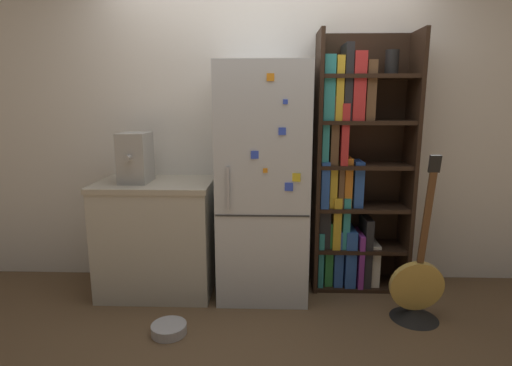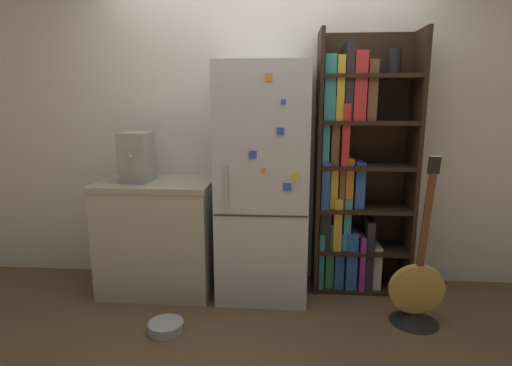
% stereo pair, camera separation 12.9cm
% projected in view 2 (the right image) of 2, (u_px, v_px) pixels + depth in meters
% --- Properties ---
extents(ground_plane, '(16.00, 16.00, 0.00)m').
position_uv_depth(ground_plane, '(261.00, 299.00, 3.09)').
color(ground_plane, brown).
extents(wall_back, '(8.00, 0.05, 2.60)m').
position_uv_depth(wall_back, '(265.00, 127.00, 3.30)').
color(wall_back, white).
rests_on(wall_back, ground_plane).
extents(refrigerator, '(0.68, 0.62, 1.78)m').
position_uv_depth(refrigerator, '(263.00, 183.00, 3.06)').
color(refrigerator, silver).
rests_on(refrigerator, ground_plane).
extents(bookshelf, '(0.76, 0.34, 2.02)m').
position_uv_depth(bookshelf, '(352.00, 176.00, 3.15)').
color(bookshelf, black).
rests_on(bookshelf, ground_plane).
extents(kitchen_counter, '(0.89, 0.61, 0.90)m').
position_uv_depth(kitchen_counter, '(159.00, 235.00, 3.21)').
color(kitchen_counter, '#BCB7A8').
rests_on(kitchen_counter, ground_plane).
extents(espresso_machine, '(0.21, 0.34, 0.38)m').
position_uv_depth(espresso_machine, '(137.00, 157.00, 3.08)').
color(espresso_machine, '#A5A39E').
rests_on(espresso_machine, kitchen_counter).
extents(guitar, '(0.37, 0.33, 1.18)m').
position_uv_depth(guitar, '(416.00, 300.00, 2.74)').
color(guitar, black).
rests_on(guitar, ground_plane).
extents(pet_bowl, '(0.23, 0.23, 0.07)m').
position_uv_depth(pet_bowl, '(166.00, 326.00, 2.65)').
color(pet_bowl, '#B7B7BC').
rests_on(pet_bowl, ground_plane).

